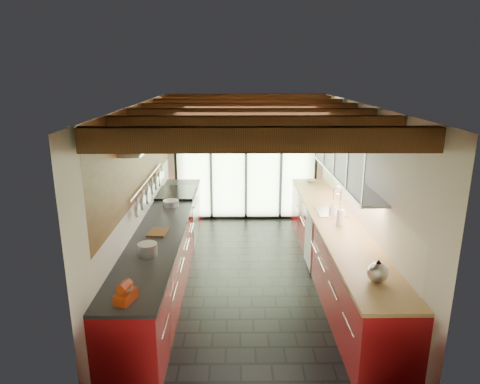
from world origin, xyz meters
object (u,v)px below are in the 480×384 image
(paper_towel, at_px, (340,218))
(bowl, at_px, (311,181))
(kettle, at_px, (378,271))
(soap_bottle, at_px, (333,209))
(stand_mixer, at_px, (126,293))

(paper_towel, xyz_separation_m, bowl, (0.00, 2.45, -0.10))
(kettle, height_order, bowl, kettle)
(paper_towel, bearing_deg, soap_bottle, 90.00)
(stand_mixer, xyz_separation_m, soap_bottle, (2.54, 2.53, 0.01))
(soap_bottle, bearing_deg, paper_towel, -90.00)
(paper_towel, distance_m, soap_bottle, 0.49)
(kettle, relative_size, bowl, 1.41)
(stand_mixer, xyz_separation_m, paper_towel, (2.54, 2.04, 0.03))
(paper_towel, relative_size, soap_bottle, 1.58)
(paper_towel, xyz_separation_m, soap_bottle, (0.00, 0.49, -0.03))
(bowl, bearing_deg, soap_bottle, -90.00)
(soap_bottle, xyz_separation_m, bowl, (0.00, 1.96, -0.07))
(kettle, height_order, soap_bottle, kettle)
(kettle, bearing_deg, bowl, 90.00)
(soap_bottle, bearing_deg, stand_mixer, -135.09)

